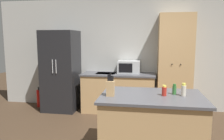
# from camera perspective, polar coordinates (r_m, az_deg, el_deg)

# --- Properties ---
(wall_back) EXTENTS (7.20, 0.06, 2.60)m
(wall_back) POSITION_cam_1_polar(r_m,az_deg,el_deg) (5.21, 8.41, 4.01)
(wall_back) COLOR #B2B2AD
(wall_back) RESTS_ON ground_plane
(refrigerator) EXTENTS (0.76, 0.75, 1.86)m
(refrigerator) POSITION_cam_1_polar(r_m,az_deg,el_deg) (5.25, -13.14, -0.18)
(refrigerator) COLOR black
(refrigerator) RESTS_ON ground_plane
(back_counter) EXTENTS (1.65, 0.66, 0.89)m
(back_counter) POSITION_cam_1_polar(r_m,az_deg,el_deg) (5.05, 1.64, -5.86)
(back_counter) COLOR tan
(back_counter) RESTS_ON ground_plane
(pantry_cabinet) EXTENTS (0.73, 0.53, 2.20)m
(pantry_cabinet) POSITION_cam_1_polar(r_m,az_deg,el_deg) (4.98, 16.08, 1.29)
(pantry_cabinet) COLOR tan
(pantry_cabinet) RESTS_ON ground_plane
(kitchen_island) EXTENTS (1.39, 0.94, 0.91)m
(kitchen_island) POSITION_cam_1_polar(r_m,az_deg,el_deg) (3.18, 10.18, -14.39)
(kitchen_island) COLOR tan
(kitchen_island) RESTS_ON ground_plane
(microwave) EXTENTS (0.50, 0.37, 0.28)m
(microwave) POSITION_cam_1_polar(r_m,az_deg,el_deg) (5.02, 4.44, 0.82)
(microwave) COLOR #B2B5B7
(microwave) RESTS_ON back_counter
(knife_block) EXTENTS (0.10, 0.09, 0.31)m
(knife_block) POSITION_cam_1_polar(r_m,az_deg,el_deg) (2.92, -0.41, -4.69)
(knife_block) COLOR tan
(knife_block) RESTS_ON kitchen_island
(spice_bottle_tall_dark) EXTENTS (0.06, 0.06, 0.15)m
(spice_bottle_tall_dark) POSITION_cam_1_polar(r_m,az_deg,el_deg) (3.02, 13.48, -5.31)
(spice_bottle_tall_dark) COLOR #B2281E
(spice_bottle_tall_dark) RESTS_ON kitchen_island
(spice_bottle_short_red) EXTENTS (0.05, 0.05, 0.15)m
(spice_bottle_short_red) POSITION_cam_1_polar(r_m,az_deg,el_deg) (3.13, 15.97, -4.93)
(spice_bottle_short_red) COLOR #337033
(spice_bottle_short_red) RESTS_ON kitchen_island
(spice_bottle_amber_oil) EXTENTS (0.06, 0.06, 0.18)m
(spice_bottle_amber_oil) POSITION_cam_1_polar(r_m,az_deg,el_deg) (3.08, 18.21, -4.99)
(spice_bottle_amber_oil) COLOR beige
(spice_bottle_amber_oil) RESTS_ON kitchen_island
(fire_extinguisher) EXTENTS (0.13, 0.13, 0.49)m
(fire_extinguisher) POSITION_cam_1_polar(r_m,az_deg,el_deg) (5.73, -18.44, -6.93)
(fire_extinguisher) COLOR red
(fire_extinguisher) RESTS_ON ground_plane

